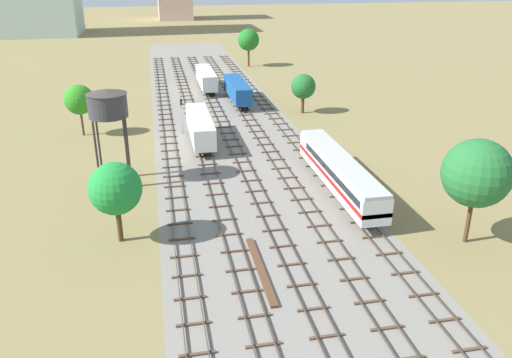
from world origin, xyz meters
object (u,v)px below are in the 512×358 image
object	(u,v)px
water_tower	(107,104)
signal_post_nearest	(182,111)
freight_boxcar_centre_left_midfar	(206,78)
freight_boxcar_left_near	(200,126)
freight_boxcar_centre_mid	(238,89)
diesel_railcar_centre_right_nearest	(339,171)

from	to	relation	value
water_tower	signal_post_nearest	size ratio (longest dim) A/B	2.06
water_tower	freight_boxcar_centre_left_midfar	bearing A→B (deg)	71.08
freight_boxcar_left_near	water_tower	distance (m)	17.42
freight_boxcar_centre_left_midfar	freight_boxcar_left_near	bearing A→B (deg)	-97.68
freight_boxcar_centre_mid	signal_post_nearest	distance (m)	19.18
freight_boxcar_centre_mid	diesel_railcar_centre_right_nearest	bearing A→B (deg)	-83.92
freight_boxcar_centre_mid	signal_post_nearest	size ratio (longest dim) A/B	2.68
diesel_railcar_centre_right_nearest	freight_boxcar_centre_mid	xyz separation A→B (m)	(-4.28, 40.24, -0.15)
freight_boxcar_centre_mid	water_tower	world-z (taller)	water_tower
diesel_railcar_centre_right_nearest	freight_boxcar_left_near	size ratio (longest dim) A/B	1.46
freight_boxcar_centre_left_midfar	signal_post_nearest	size ratio (longest dim) A/B	2.68
water_tower	freight_boxcar_centre_mid	bearing A→B (deg)	59.38
water_tower	signal_post_nearest	distance (m)	19.69
freight_boxcar_left_near	water_tower	bearing A→B (deg)	-131.80
diesel_railcar_centre_right_nearest	water_tower	xyz separation A→B (m)	(-23.60, 7.60, 6.48)
water_tower	signal_post_nearest	bearing A→B (deg)	62.88
freight_boxcar_centre_mid	freight_boxcar_centre_left_midfar	distance (m)	11.99
freight_boxcar_centre_left_midfar	water_tower	world-z (taller)	water_tower
freight_boxcar_centre_mid	water_tower	bearing A→B (deg)	-120.62
diesel_railcar_centre_right_nearest	freight_boxcar_left_near	xyz separation A→B (m)	(-12.87, 19.61, -0.15)
freight_boxcar_centre_mid	signal_post_nearest	xyz separation A→B (m)	(-10.73, -15.87, 0.87)
freight_boxcar_centre_left_midfar	signal_post_nearest	distance (m)	27.84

